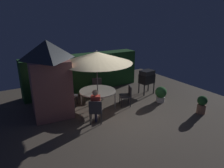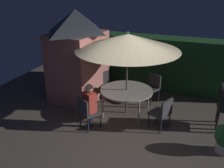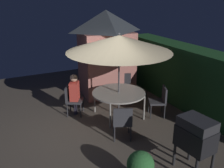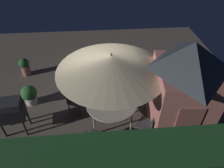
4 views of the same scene
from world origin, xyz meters
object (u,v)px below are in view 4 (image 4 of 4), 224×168
object	(u,v)px
chair_toward_hedge	(95,139)
potted_plant_by_shed	(29,94)
chair_near_shed	(128,82)
potted_plant_by_grill	(25,66)
person_in_red	(128,78)
patio_table	(111,103)
chair_far_side	(74,98)
patio_umbrella	(111,63)
garden_shed	(182,91)
chair_toward_house	(149,124)
bbq_grill	(10,111)

from	to	relation	value
chair_toward_hedge	potted_plant_by_shed	xyz separation A→B (m)	(2.19, -2.06, -0.13)
chair_near_shed	potted_plant_by_grill	bearing A→B (deg)	-20.57
chair_near_shed	person_in_red	xyz separation A→B (m)	(0.04, 0.07, 0.26)
potted_plant_by_shed	person_in_red	xyz separation A→B (m)	(-3.37, -0.14, 0.39)
patio_table	chair_far_side	xyz separation A→B (m)	(1.17, -0.51, -0.18)
patio_umbrella	potted_plant_by_grill	distance (m)	4.60
potted_plant_by_shed	person_in_red	bearing A→B (deg)	-177.55
potted_plant_by_shed	potted_plant_by_grill	size ratio (longest dim) A/B	0.96
potted_plant_by_shed	garden_shed	bearing A→B (deg)	162.42
garden_shed	chair_toward_house	world-z (taller)	garden_shed
patio_table	person_in_red	size ratio (longest dim) A/B	1.22
patio_table	potted_plant_by_grill	bearing A→B (deg)	-39.26
chair_far_side	chair_toward_house	distance (m)	2.50
chair_toward_hedge	potted_plant_by_grill	size ratio (longest dim) A/B	1.21
bbq_grill	chair_near_shed	world-z (taller)	bbq_grill
chair_toward_house	person_in_red	xyz separation A→B (m)	(0.36, -1.84, 0.26)
chair_far_side	potted_plant_by_shed	world-z (taller)	chair_far_side
chair_near_shed	chair_toward_house	size ratio (longest dim) A/B	1.00
patio_umbrella	chair_toward_house	xyz separation A→B (m)	(-1.01, 0.72, -1.65)
patio_umbrella	potted_plant_by_shed	size ratio (longest dim) A/B	4.03
bbq_grill	chair_near_shed	xyz separation A→B (m)	(-3.55, -1.39, -0.33)
garden_shed	patio_umbrella	world-z (taller)	garden_shed
patio_umbrella	bbq_grill	size ratio (longest dim) A/B	2.41
patio_umbrella	chair_toward_house	size ratio (longest dim) A/B	3.21
patio_umbrella	chair_far_side	xyz separation A→B (m)	(1.17, -0.51, -1.65)
patio_table	chair_toward_hedge	xyz separation A→B (m)	(0.52, 1.09, -0.18)
garden_shed	patio_table	world-z (taller)	garden_shed
chair_near_shed	potted_plant_by_shed	bearing A→B (deg)	3.65
potted_plant_by_shed	chair_far_side	bearing A→B (deg)	163.46
chair_toward_house	bbq_grill	bearing A→B (deg)	-7.77
garden_shed	potted_plant_by_grill	bearing A→B (deg)	-31.65
chair_far_side	chair_toward_hedge	xyz separation A→B (m)	(-0.64, 1.60, 0.00)
patio_umbrella	chair_toward_house	bearing A→B (deg)	144.50
patio_table	chair_toward_house	world-z (taller)	chair_toward_house
garden_shed	chair_toward_hedge	size ratio (longest dim) A/B	3.25
garden_shed	person_in_red	size ratio (longest dim) A/B	2.32
bbq_grill	chair_far_side	size ratio (longest dim) A/B	1.33
chair_far_side	potted_plant_by_shed	bearing A→B (deg)	-16.54
chair_toward_hedge	person_in_red	xyz separation A→B (m)	(-1.18, -2.21, 0.26)
patio_table	chair_far_side	size ratio (longest dim) A/B	1.71
potted_plant_by_shed	potted_plant_by_grill	world-z (taller)	potted_plant_by_grill
garden_shed	chair_far_side	size ratio (longest dim) A/B	3.25
garden_shed	patio_umbrella	xyz separation A→B (m)	(1.83, -0.47, 0.68)
chair_far_side	bbq_grill	bearing A→B (deg)	22.69
patio_table	chair_toward_house	bearing A→B (deg)	144.50
bbq_grill	chair_toward_hedge	distance (m)	2.52
potted_plant_by_shed	person_in_red	distance (m)	3.40
patio_table	potted_plant_by_shed	distance (m)	2.90
chair_far_side	potted_plant_by_grill	xyz separation A→B (m)	(2.12, -2.17, -0.12)
bbq_grill	potted_plant_by_grill	distance (m)	2.95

